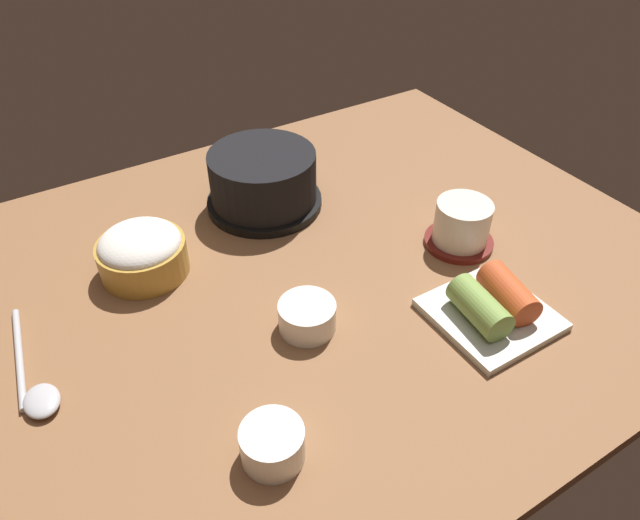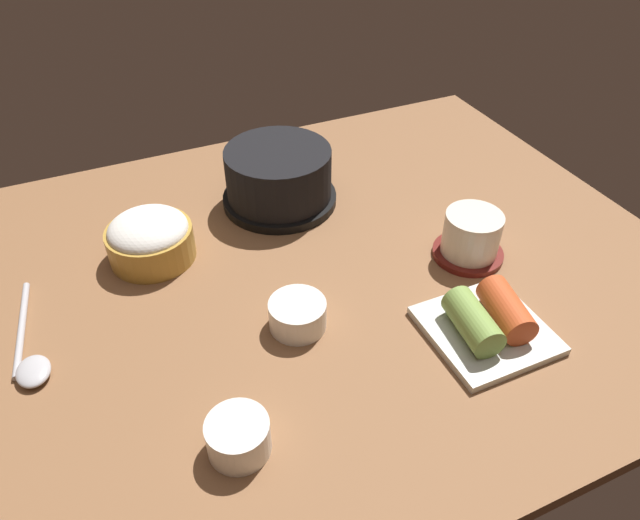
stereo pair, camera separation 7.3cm
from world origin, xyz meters
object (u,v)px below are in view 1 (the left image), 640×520
(banchan_cup_center, at_px, (307,315))
(side_bowl_near, at_px, (272,443))
(tea_cup_with_saucer, at_px, (462,225))
(kimchi_plate, at_px, (492,306))
(rice_bowl, at_px, (142,252))
(spoon, at_px, (34,386))
(stone_pot, at_px, (263,180))

(banchan_cup_center, height_order, side_bowl_near, side_bowl_near)
(tea_cup_with_saucer, height_order, kimchi_plate, tea_cup_with_saucer)
(rice_bowl, xyz_separation_m, banchan_cup_center, (0.13, -0.20, -0.01))
(rice_bowl, relative_size, banchan_cup_center, 1.68)
(tea_cup_with_saucer, height_order, side_bowl_near, tea_cup_with_saucer)
(kimchi_plate, distance_m, spoon, 0.51)
(kimchi_plate, xyz_separation_m, side_bowl_near, (-0.31, -0.03, 0.00))
(banchan_cup_center, bearing_deg, stone_pot, 73.52)
(kimchi_plate, bearing_deg, spoon, 160.43)
(stone_pot, relative_size, tea_cup_with_saucer, 1.81)
(banchan_cup_center, bearing_deg, rice_bowl, 123.03)
(spoon, bearing_deg, side_bowl_near, -48.36)
(tea_cup_with_saucer, relative_size, spoon, 0.53)
(side_bowl_near, relative_size, spoon, 0.34)
(spoon, bearing_deg, kimchi_plate, -19.57)
(stone_pot, distance_m, kimchi_plate, 0.37)
(tea_cup_with_saucer, bearing_deg, rice_bowl, 156.25)
(rice_bowl, distance_m, tea_cup_with_saucer, 0.42)
(stone_pot, distance_m, tea_cup_with_saucer, 0.29)
(rice_bowl, xyz_separation_m, spoon, (-0.16, -0.13, -0.03))
(stone_pot, distance_m, side_bowl_near, 0.42)
(stone_pot, height_order, rice_bowl, stone_pot)
(tea_cup_with_saucer, bearing_deg, spoon, 175.37)
(rice_bowl, distance_m, kimchi_plate, 0.44)
(stone_pot, height_order, side_bowl_near, stone_pot)
(banchan_cup_center, xyz_separation_m, spoon, (-0.29, 0.07, -0.01))
(kimchi_plate, distance_m, side_bowl_near, 0.31)
(tea_cup_with_saucer, xyz_separation_m, side_bowl_near, (-0.37, -0.15, -0.01))
(tea_cup_with_saucer, distance_m, side_bowl_near, 0.40)
(tea_cup_with_saucer, bearing_deg, kimchi_plate, -116.99)
(tea_cup_with_saucer, relative_size, banchan_cup_center, 1.40)
(stone_pot, height_order, tea_cup_with_saucer, stone_pot)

